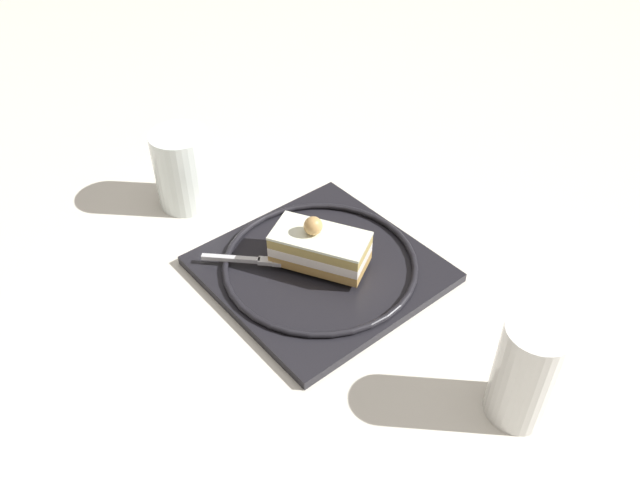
# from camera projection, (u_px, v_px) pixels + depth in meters

# --- Properties ---
(ground_plane) EXTENTS (2.40, 2.40, 0.00)m
(ground_plane) POSITION_uv_depth(u_px,v_px,m) (321.00, 292.00, 0.69)
(ground_plane) COLOR silver
(dessert_plate) EXTENTS (0.23, 0.23, 0.02)m
(dessert_plate) POSITION_uv_depth(u_px,v_px,m) (320.00, 267.00, 0.71)
(dessert_plate) COLOR black
(dessert_plate) RESTS_ON ground_plane
(cake_slice) EXTENTS (0.11, 0.10, 0.06)m
(cake_slice) POSITION_uv_depth(u_px,v_px,m) (320.00, 247.00, 0.69)
(cake_slice) COLOR tan
(cake_slice) RESTS_ON dessert_plate
(fork) EXTENTS (0.08, 0.08, 0.00)m
(fork) POSITION_uv_depth(u_px,v_px,m) (251.00, 260.00, 0.70)
(fork) COLOR silver
(fork) RESTS_ON dessert_plate
(drink_glass_near) EXTENTS (0.07, 0.07, 0.10)m
(drink_glass_near) POSITION_uv_depth(u_px,v_px,m) (184.00, 173.00, 0.79)
(drink_glass_near) COLOR white
(drink_glass_near) RESTS_ON ground_plane
(drink_glass_far) EXTENTS (0.06, 0.06, 0.11)m
(drink_glass_far) POSITION_uv_depth(u_px,v_px,m) (526.00, 376.00, 0.55)
(drink_glass_far) COLOR white
(drink_glass_far) RESTS_ON ground_plane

